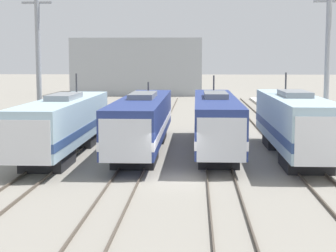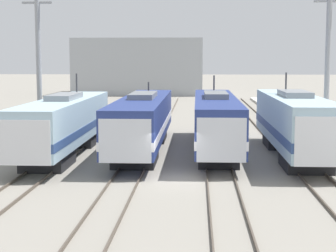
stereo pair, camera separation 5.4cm
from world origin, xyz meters
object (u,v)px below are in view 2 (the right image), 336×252
locomotive_center_right (216,122)px  locomotive_far_left (63,124)px  locomotive_far_right (295,124)px  catenary_tower_left (39,64)px  catenary_tower_right (328,64)px  locomotive_center_left (142,122)px

locomotive_center_right → locomotive_far_left: bearing=-168.6°
locomotive_far_right → locomotive_center_right: bearing=156.9°
locomotive_far_left → catenary_tower_left: 6.10m
locomotive_far_left → locomotive_center_right: size_ratio=0.92×
catenary_tower_left → catenary_tower_right: size_ratio=1.00×
locomotive_center_left → locomotive_far_right: locomotive_far_right is taller
locomotive_far_left → locomotive_center_left: 5.33m
locomotive_center_left → locomotive_center_right: size_ratio=1.04×
locomotive_far_left → catenary_tower_left: (-2.62, 3.92, 3.87)m
catenary_tower_left → locomotive_far_right: bearing=-13.0°
locomotive_far_left → locomotive_far_right: (14.86, -0.11, 0.11)m
locomotive_center_right → locomotive_far_right: locomotive_far_right is taller
locomotive_far_left → catenary_tower_right: size_ratio=1.51×
catenary_tower_right → locomotive_far_right: bearing=-124.7°
locomotive_center_left → locomotive_far_left: bearing=-158.2°
locomotive_center_right → catenary_tower_right: bearing=13.9°
locomotive_far_left → locomotive_far_right: locomotive_far_right is taller
locomotive_center_left → locomotive_far_right: 10.12m
locomotive_center_left → catenary_tower_left: bearing=165.6°
locomotive_far_right → catenary_tower_left: size_ratio=1.44×
locomotive_center_left → locomotive_center_right: 4.95m
locomotive_far_right → catenary_tower_right: catenary_tower_right is taller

